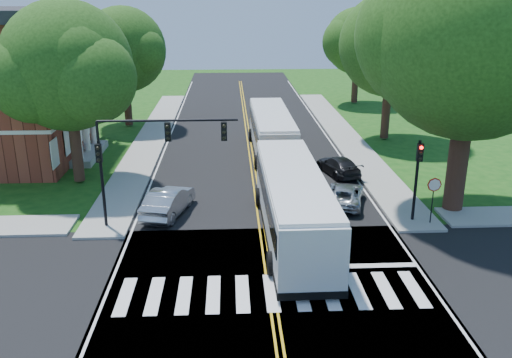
{
  "coord_description": "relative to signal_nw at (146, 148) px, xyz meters",
  "views": [
    {
      "loc": [
        -1.63,
        -20.1,
        11.7
      ],
      "look_at": [
        -0.26,
        7.07,
        2.4
      ],
      "focal_mm": 38.0,
      "sensor_mm": 36.0,
      "label": 1
    }
  ],
  "objects": [
    {
      "name": "tree_east_far",
      "position": [
        18.36,
        33.57,
        2.48
      ],
      "size": [
        7.2,
        7.2,
        10.34
      ],
      "color": "#351E15",
      "rests_on": "ground"
    },
    {
      "name": "bus_lead",
      "position": [
        7.35,
        -1.37,
        -2.58
      ],
      "size": [
        3.31,
        13.13,
        3.39
      ],
      "rotation": [
        0.0,
        0.0,
        3.15
      ],
      "color": "silver",
      "rests_on": "road"
    },
    {
      "name": "sidewalk_ne",
      "position": [
        14.16,
        18.57,
        -4.3
      ],
      "size": [
        2.6,
        40.0,
        0.15
      ],
      "primitive_type": "cube",
      "color": "gray",
      "rests_on": "ground"
    },
    {
      "name": "cross_road",
      "position": [
        5.86,
        -6.43,
        -4.37
      ],
      "size": [
        60.0,
        12.0,
        0.01
      ],
      "primitive_type": "cube",
      "color": "black",
      "rests_on": "ground"
    },
    {
      "name": "stop_sign",
      "position": [
        14.86,
        -0.45,
        -2.35
      ],
      "size": [
        0.76,
        0.08,
        2.53
      ],
      "color": "black",
      "rests_on": "ground"
    },
    {
      "name": "hatchback",
      "position": [
        0.75,
        1.75,
        -3.59
      ],
      "size": [
        2.77,
        4.95,
        1.54
      ],
      "primitive_type": "imported",
      "rotation": [
        0.0,
        0.0,
        2.89
      ],
      "color": "#A7A9AE",
      "rests_on": "road"
    },
    {
      "name": "edge_line_e",
      "position": [
        12.66,
        15.57,
        -4.36
      ],
      "size": [
        0.12,
        70.0,
        0.01
      ],
      "primitive_type": "cube",
      "color": "silver",
      "rests_on": "road"
    },
    {
      "name": "tree_west_far",
      "position": [
        -5.14,
        23.57,
        2.62
      ],
      "size": [
        7.6,
        7.6,
        10.67
      ],
      "color": "#351E15",
      "rests_on": "ground"
    },
    {
      "name": "signal_ne",
      "position": [
        14.06,
        0.01,
        -1.41
      ],
      "size": [
        0.3,
        0.46,
        4.4
      ],
      "color": "black",
      "rests_on": "ground"
    },
    {
      "name": "crosswalk",
      "position": [
        5.86,
        -6.93,
        -4.36
      ],
      "size": [
        12.6,
        3.0,
        0.01
      ],
      "primitive_type": "cube",
      "color": "silver",
      "rests_on": "road"
    },
    {
      "name": "stop_bar",
      "position": [
        9.36,
        -4.83,
        -4.36
      ],
      "size": [
        6.6,
        0.4,
        0.01
      ],
      "primitive_type": "cube",
      "color": "silver",
      "rests_on": "road"
    },
    {
      "name": "tree_east_mid",
      "position": [
        17.36,
        17.57,
        3.48
      ],
      "size": [
        8.4,
        8.4,
        11.93
      ],
      "color": "#351E15",
      "rests_on": "ground"
    },
    {
      "name": "sidewalk_nw",
      "position": [
        -2.44,
        18.57,
        -4.3
      ],
      "size": [
        2.6,
        40.0,
        0.15
      ],
      "primitive_type": "cube",
      "color": "gray",
      "rests_on": "ground"
    },
    {
      "name": "road",
      "position": [
        5.86,
        11.57,
        -4.37
      ],
      "size": [
        14.0,
        96.0,
        0.01
      ],
      "primitive_type": "cube",
      "color": "black",
      "rests_on": "ground"
    },
    {
      "name": "center_line",
      "position": [
        5.86,
        15.57,
        -4.36
      ],
      "size": [
        0.36,
        70.0,
        0.01
      ],
      "primitive_type": "cube",
      "color": "gold",
      "rests_on": "road"
    },
    {
      "name": "suv",
      "position": [
        10.91,
        2.79,
        -3.76
      ],
      "size": [
        3.15,
        4.73,
        1.21
      ],
      "primitive_type": "imported",
      "rotation": [
        0.0,
        0.0,
        2.85
      ],
      "color": "#ACAEB3",
      "rests_on": "road"
    },
    {
      "name": "tree_ne_big",
      "position": [
        16.86,
        1.57,
        5.24
      ],
      "size": [
        10.8,
        10.8,
        14.91
      ],
      "color": "#351E15",
      "rests_on": "ground"
    },
    {
      "name": "dark_sedan",
      "position": [
        11.61,
        8.33,
        -3.74
      ],
      "size": [
        2.82,
        4.62,
        1.25
      ],
      "primitive_type": "imported",
      "rotation": [
        0.0,
        0.0,
        3.41
      ],
      "color": "black",
      "rests_on": "road"
    },
    {
      "name": "bus_follow",
      "position": [
        7.44,
        13.66,
        -2.65
      ],
      "size": [
        3.17,
        12.59,
        3.25
      ],
      "rotation": [
        0.0,
        0.0,
        3.15
      ],
      "color": "silver",
      "rests_on": "road"
    },
    {
      "name": "tree_west_near",
      "position": [
        -5.64,
        7.57,
        3.15
      ],
      "size": [
        8.0,
        8.0,
        11.4
      ],
      "color": "#351E15",
      "rests_on": "ground"
    },
    {
      "name": "edge_line_w",
      "position": [
        -0.94,
        15.57,
        -4.36
      ],
      "size": [
        0.12,
        70.0,
        0.01
      ],
      "primitive_type": "cube",
      "color": "silver",
      "rests_on": "road"
    },
    {
      "name": "ground",
      "position": [
        5.86,
        -6.43,
        -4.38
      ],
      "size": [
        140.0,
        140.0,
        0.0
      ],
      "primitive_type": "plane",
      "color": "#144511",
      "rests_on": "ground"
    },
    {
      "name": "signal_nw",
      "position": [
        0.0,
        0.0,
        0.0
      ],
      "size": [
        7.15,
        0.46,
        5.66
      ],
      "color": "black",
      "rests_on": "ground"
    }
  ]
}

